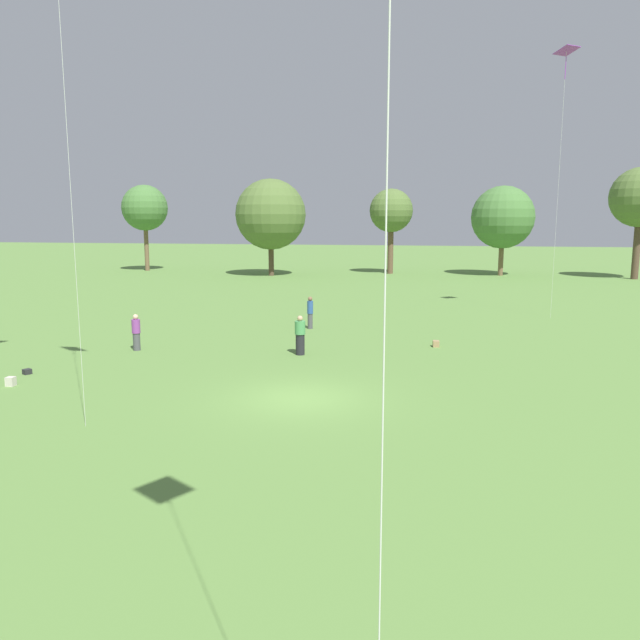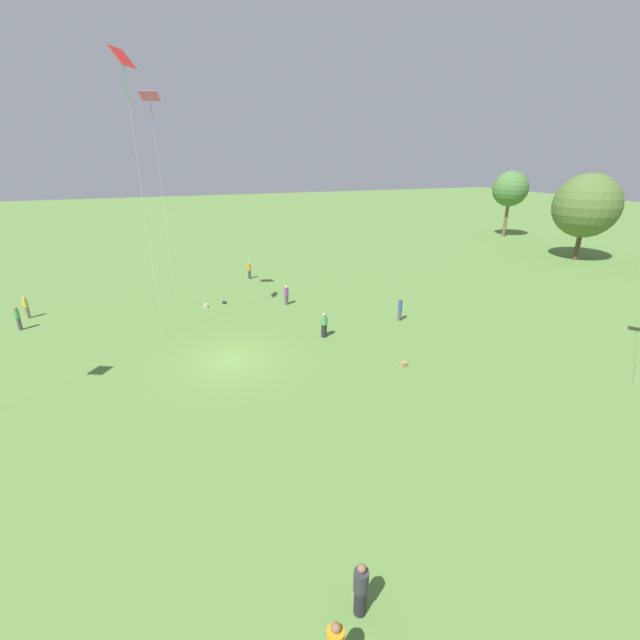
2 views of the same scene
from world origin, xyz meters
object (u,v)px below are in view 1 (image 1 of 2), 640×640
Objects in this scene: person_6 at (310,312)px; picnic_bag_2 at (436,344)px; person_4 at (300,336)px; kite_2 at (566,61)px; picnic_bag_1 at (27,372)px; person_2 at (136,332)px; picnic_bag_0 at (11,381)px.

picnic_bag_2 is (6.78, -3.67, -0.76)m from person_6.
kite_2 reaches higher than person_4.
person_4 is 4.73× the size of picnic_bag_1.
person_2 is 5.05× the size of picnic_bag_0.
picnic_bag_1 is (-9.63, -5.38, -0.75)m from person_4.
picnic_bag_1 is 17.58m from picnic_bag_2.
person_2 reaches higher than picnic_bag_1.
person_6 reaches higher than picnic_bag_1.
person_2 is at bearing 41.22° from kite_2.
person_4 is at bearing -154.22° from picnic_bag_2.
kite_2 is at bearing 39.31° from picnic_bag_1.
person_6 is (-0.89, 6.52, 0.05)m from person_4.
person_4 is at bearing 29.18° from picnic_bag_1.
person_6 is 4.78× the size of picnic_bag_1.
picnic_bag_1 is at bearing 107.60° from picnic_bag_0.
person_6 reaches higher than picnic_bag_0.
kite_2 is 40.47× the size of picnic_bag_2.
picnic_bag_2 is at bearing 33.32° from picnic_bag_0.
picnic_bag_0 is 0.86× the size of picnic_bag_2.
picnic_bag_0 is (-21.80, -19.92, -14.61)m from kite_2.
person_4 is 11.06m from picnic_bag_1.
person_2 reaches higher than picnic_bag_2.
person_4 is 4.56× the size of picnic_bag_2.
kite_2 is at bearing 42.42° from picnic_bag_0.
person_6 is at bearing 32.90° from kite_2.
picnic_bag_0 is 17.97m from picnic_bag_2.
person_2 is at bearing 76.45° from picnic_bag_0.
picnic_bag_0 is 1.72m from picnic_bag_1.
person_4 is at bearing 53.20° from kite_2.
picnic_bag_2 is (5.90, 2.85, -0.71)m from person_4.
person_6 is 5.34× the size of picnic_bag_0.
picnic_bag_0 reaches higher than picnic_bag_1.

